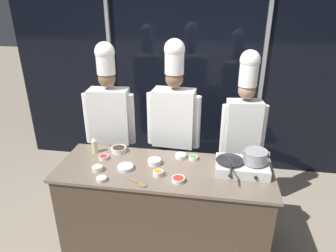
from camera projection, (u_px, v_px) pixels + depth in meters
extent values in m
plane|color=gray|center=(164.00, 238.00, 3.30)|extent=(24.00, 24.00, 0.00)
cube|color=black|center=(184.00, 79.00, 4.32)|extent=(5.06, 0.04, 2.70)
cube|color=gray|center=(112.00, 77.00, 4.43)|extent=(0.05, 0.05, 2.70)
cube|color=gray|center=(261.00, 83.00, 4.12)|extent=(0.05, 0.05, 2.70)
cube|color=#4C3D2D|center=(164.00, 207.00, 3.13)|extent=(2.06, 0.72, 0.87)
cube|color=#756656|center=(164.00, 170.00, 2.95)|extent=(2.12, 0.76, 0.03)
cube|color=silver|center=(242.00, 167.00, 2.88)|extent=(0.50, 0.33, 0.10)
cylinder|color=black|center=(230.00, 161.00, 2.88)|extent=(0.20, 0.20, 0.01)
cylinder|color=black|center=(230.00, 176.00, 2.74)|extent=(0.03, 0.01, 0.03)
cylinder|color=black|center=(255.00, 163.00, 2.84)|extent=(0.20, 0.20, 0.01)
cylinder|color=black|center=(256.00, 178.00, 2.71)|extent=(0.03, 0.01, 0.03)
cylinder|color=#232326|center=(230.00, 160.00, 2.87)|extent=(0.26, 0.26, 0.01)
cone|color=#232326|center=(230.00, 159.00, 2.86)|extent=(0.27, 0.27, 0.04)
cylinder|color=black|center=(231.00, 171.00, 2.65)|extent=(0.02, 0.21, 0.02)
cylinder|color=#93969B|center=(255.00, 157.00, 2.82)|extent=(0.22, 0.22, 0.12)
torus|color=#93969B|center=(256.00, 151.00, 2.79)|extent=(0.22, 0.22, 0.01)
torus|color=#93969B|center=(243.00, 152.00, 2.82)|extent=(0.01, 0.05, 0.05)
torus|color=#93969B|center=(269.00, 154.00, 2.78)|extent=(0.01, 0.05, 0.05)
cylinder|color=beige|center=(95.00, 147.00, 3.22)|extent=(0.06, 0.06, 0.14)
cone|color=white|center=(94.00, 139.00, 3.18)|extent=(0.05, 0.05, 0.04)
cylinder|color=white|center=(119.00, 150.00, 3.25)|extent=(0.16, 0.16, 0.05)
torus|color=white|center=(119.00, 148.00, 3.24)|extent=(0.17, 0.17, 0.01)
cylinder|color=#382319|center=(119.00, 149.00, 3.24)|extent=(0.13, 0.13, 0.03)
cylinder|color=white|center=(101.00, 179.00, 2.75)|extent=(0.09, 0.09, 0.03)
torus|color=white|center=(101.00, 178.00, 2.74)|extent=(0.10, 0.10, 0.01)
cylinder|color=silver|center=(101.00, 178.00, 2.74)|extent=(0.08, 0.08, 0.02)
cylinder|color=white|center=(97.00, 169.00, 2.90)|extent=(0.10, 0.10, 0.05)
torus|color=white|center=(97.00, 167.00, 2.89)|extent=(0.10, 0.10, 0.01)
cylinder|color=#E0C689|center=(97.00, 168.00, 2.89)|extent=(0.08, 0.08, 0.03)
cylinder|color=white|center=(104.00, 157.00, 3.11)|extent=(0.10, 0.10, 0.04)
torus|color=white|center=(103.00, 156.00, 3.10)|extent=(0.10, 0.10, 0.01)
cylinder|color=red|center=(103.00, 157.00, 3.10)|extent=(0.08, 0.08, 0.02)
cylinder|color=white|center=(154.00, 162.00, 3.01)|extent=(0.13, 0.13, 0.05)
torus|color=white|center=(154.00, 160.00, 3.00)|extent=(0.14, 0.14, 0.01)
cylinder|color=beige|center=(154.00, 161.00, 3.01)|extent=(0.11, 0.11, 0.03)
cylinder|color=white|center=(125.00, 168.00, 2.93)|extent=(0.15, 0.15, 0.03)
torus|color=white|center=(125.00, 166.00, 2.92)|extent=(0.16, 0.16, 0.01)
cylinder|color=silver|center=(125.00, 167.00, 2.92)|extent=(0.13, 0.13, 0.02)
cylinder|color=white|center=(178.00, 180.00, 2.73)|extent=(0.12, 0.12, 0.04)
torus|color=white|center=(178.00, 178.00, 2.73)|extent=(0.12, 0.12, 0.01)
cylinder|color=#B22D1E|center=(178.00, 179.00, 2.73)|extent=(0.10, 0.10, 0.02)
cylinder|color=white|center=(158.00, 173.00, 2.82)|extent=(0.10, 0.10, 0.05)
torus|color=white|center=(158.00, 171.00, 2.81)|extent=(0.10, 0.10, 0.01)
cylinder|color=orange|center=(158.00, 172.00, 2.82)|extent=(0.08, 0.08, 0.03)
cylinder|color=white|center=(193.00, 158.00, 3.10)|extent=(0.09, 0.09, 0.03)
torus|color=white|center=(193.00, 156.00, 3.10)|extent=(0.10, 0.10, 0.01)
cylinder|color=#4C9E47|center=(193.00, 157.00, 3.10)|extent=(0.08, 0.08, 0.02)
cylinder|color=white|center=(181.00, 156.00, 3.13)|extent=(0.11, 0.11, 0.04)
torus|color=white|center=(181.00, 154.00, 3.12)|extent=(0.12, 0.12, 0.01)
cylinder|color=white|center=(181.00, 155.00, 3.13)|extent=(0.09, 0.09, 0.02)
cube|color=olive|center=(131.00, 180.00, 2.76)|extent=(0.17, 0.10, 0.01)
ellipsoid|color=olive|center=(143.00, 185.00, 2.68)|extent=(0.10, 0.09, 0.02)
cylinder|color=#4C4C51|center=(124.00, 170.00, 3.83)|extent=(0.12, 0.12, 0.82)
cylinder|color=#4C4C51|center=(105.00, 169.00, 3.85)|extent=(0.12, 0.12, 0.82)
cube|color=white|center=(110.00, 116.00, 3.54)|extent=(0.48, 0.28, 0.66)
cylinder|color=white|center=(131.00, 119.00, 3.50)|extent=(0.09, 0.09, 0.61)
cylinder|color=white|center=(88.00, 118.00, 3.53)|extent=(0.09, 0.09, 0.61)
sphere|color=brown|center=(107.00, 79.00, 3.36)|extent=(0.20, 0.20, 0.20)
cylinder|color=white|center=(106.00, 63.00, 3.29)|extent=(0.20, 0.20, 0.24)
sphere|color=white|center=(105.00, 52.00, 3.24)|extent=(0.22, 0.22, 0.22)
cylinder|color=#232326|center=(184.00, 174.00, 3.73)|extent=(0.12, 0.12, 0.83)
cylinder|color=#232326|center=(164.00, 172.00, 3.78)|extent=(0.12, 0.12, 0.83)
cube|color=white|center=(174.00, 118.00, 3.45)|extent=(0.49, 0.28, 0.67)
cylinder|color=white|center=(196.00, 122.00, 3.37)|extent=(0.09, 0.09, 0.62)
cylinder|color=white|center=(151.00, 119.00, 3.48)|extent=(0.09, 0.09, 0.62)
sphere|color=brown|center=(174.00, 79.00, 3.27)|extent=(0.20, 0.20, 0.20)
cylinder|color=white|center=(175.00, 62.00, 3.19)|extent=(0.21, 0.21, 0.26)
sphere|color=white|center=(175.00, 49.00, 3.14)|extent=(0.22, 0.22, 0.22)
cylinder|color=#2D3856|center=(246.00, 181.00, 3.64)|extent=(0.10, 0.10, 0.78)
cylinder|color=#2D3856|center=(228.00, 180.00, 3.65)|extent=(0.10, 0.10, 0.78)
cube|color=white|center=(243.00, 128.00, 3.36)|extent=(0.40, 0.24, 0.63)
cylinder|color=white|center=(262.00, 130.00, 3.33)|extent=(0.08, 0.08, 0.58)
cylinder|color=white|center=(224.00, 129.00, 3.35)|extent=(0.08, 0.08, 0.58)
sphere|color=#A87A5B|center=(247.00, 91.00, 3.19)|extent=(0.19, 0.19, 0.19)
cylinder|color=white|center=(249.00, 73.00, 3.11)|extent=(0.20, 0.20, 0.27)
sphere|color=white|center=(250.00, 60.00, 3.06)|extent=(0.21, 0.21, 0.21)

